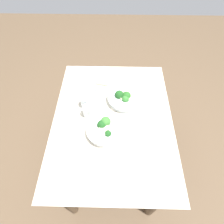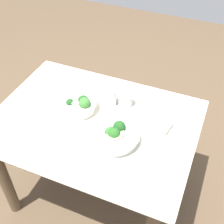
{
  "view_description": "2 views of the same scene",
  "coord_description": "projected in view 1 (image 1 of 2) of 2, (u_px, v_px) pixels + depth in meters",
  "views": [
    {
      "loc": [
        -0.74,
        -0.01,
        1.81
      ],
      "look_at": [
        0.03,
        0.01,
        0.76
      ],
      "focal_mm": 29.8,
      "sensor_mm": 36.0,
      "label": 1
    },
    {
      "loc": [
        0.56,
        -1.06,
        1.9
      ],
      "look_at": [
        0.08,
        0.07,
        0.76
      ],
      "focal_mm": 48.41,
      "sensor_mm": 36.0,
      "label": 2
    }
  ],
  "objects": [
    {
      "name": "ground_plane",
      "position": [
        112.0,
        159.0,
        1.89
      ],
      "size": [
        6.0,
        6.0,
        0.0
      ],
      "primitive_type": "plane",
      "color": "brown"
    },
    {
      "name": "dining_table",
      "position": [
        113.0,
        129.0,
        1.42
      ],
      "size": [
        1.13,
        0.84,
        0.72
      ],
      "color": "beige",
      "rests_on": "ground_plane"
    },
    {
      "name": "broccoli_bowl_far",
      "position": [
        104.0,
        130.0,
        1.22
      ],
      "size": [
        0.22,
        0.22,
        0.11
      ],
      "color": "white",
      "rests_on": "dining_table"
    },
    {
      "name": "broccoli_bowl_near",
      "position": [
        124.0,
        98.0,
        1.38
      ],
      "size": [
        0.25,
        0.25,
        0.1
      ],
      "color": "white",
      "rests_on": "dining_table"
    },
    {
      "name": "bread_side_plate",
      "position": [
        103.0,
        82.0,
        1.52
      ],
      "size": [
        0.22,
        0.22,
        0.03
      ],
      "color": "#99C6D1",
      "rests_on": "dining_table"
    },
    {
      "name": "water_glass_center",
      "position": [
        86.0,
        102.0,
        1.35
      ],
      "size": [
        0.08,
        0.08,
        0.1
      ],
      "primitive_type": "cylinder",
      "color": "silver",
      "rests_on": "dining_table"
    },
    {
      "name": "water_glass_side",
      "position": [
        88.0,
        111.0,
        1.3
      ],
      "size": [
        0.07,
        0.07,
        0.1
      ],
      "primitive_type": "cylinder",
      "color": "silver",
      "rests_on": "dining_table"
    },
    {
      "name": "fork_by_far_bowl",
      "position": [
        104.0,
        187.0,
        1.04
      ],
      "size": [
        0.09,
        0.05,
        0.0
      ],
      "rotation": [
        0.0,
        0.0,
        3.64
      ],
      "color": "#B7B7BC",
      "rests_on": "dining_table"
    },
    {
      "name": "fork_by_near_bowl",
      "position": [
        66.0,
        149.0,
        1.18
      ],
      "size": [
        0.02,
        0.11,
        0.0
      ],
      "rotation": [
        0.0,
        0.0,
        1.66
      ],
      "color": "#B7B7BC",
      "rests_on": "dining_table"
    },
    {
      "name": "table_knife_left",
      "position": [
        88.0,
        168.0,
        1.1
      ],
      "size": [
        0.19,
        0.05,
        0.0
      ],
      "primitive_type": "cube",
      "rotation": [
        0.0,
        0.0,
        3.35
      ],
      "color": "#B7B7BC",
      "rests_on": "dining_table"
    },
    {
      "name": "table_knife_right",
      "position": [
        141.0,
        169.0,
        1.1
      ],
      "size": [
        0.15,
        0.17,
        0.0
      ],
      "primitive_type": "cube",
      "rotation": [
        0.0,
        0.0,
        2.31
      ],
      "color": "#B7B7BC",
      "rests_on": "dining_table"
    },
    {
      "name": "napkin_folded_upper",
      "position": [
        129.0,
        151.0,
        1.17
      ],
      "size": [
        0.2,
        0.17,
        0.01
      ],
      "primitive_type": "cube",
      "rotation": [
        0.0,
        0.0,
        -0.32
      ],
      "color": "#B1A997",
      "rests_on": "dining_table"
    }
  ]
}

